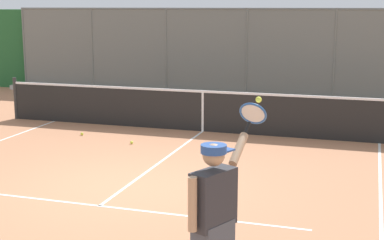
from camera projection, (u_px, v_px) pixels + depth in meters
name	position (u px, v px, depth m)	size (l,w,h in m)	color
ground_plane	(125.00, 188.00, 9.17)	(60.00, 60.00, 0.00)	#B27551
court_line_markings	(91.00, 212.00, 8.07)	(7.88, 9.64, 0.01)	white
fence_backdrop	(251.00, 54.00, 17.96)	(18.63, 1.37, 2.80)	slate
tennis_net	(203.00, 110.00, 13.17)	(10.13, 0.09, 1.07)	#2D2D2D
tennis_player	(214.00, 214.00, 5.33)	(0.54, 1.36, 1.93)	silver
tennis_ball_near_net	(132.00, 142.00, 12.05)	(0.07, 0.07, 0.07)	#D6E042
tennis_ball_near_baseline	(82.00, 134.00, 12.85)	(0.07, 0.07, 0.07)	#C1D138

